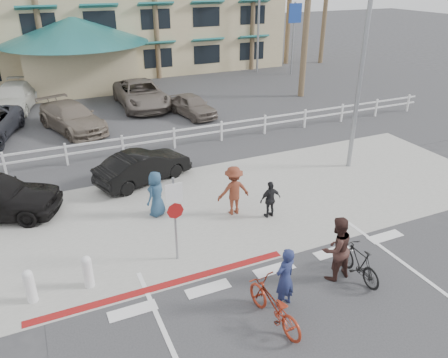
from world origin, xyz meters
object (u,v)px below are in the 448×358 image
sign_post (175,215)px  bike_black (359,263)px  car_white_sedan (143,167)px  bike_red (274,306)px

sign_post → bike_black: bearing=-34.0°
car_white_sedan → bike_black: bearing=-175.4°
sign_post → bike_black: size_ratio=1.78×
bike_red → car_white_sedan: car_white_sedan is taller
sign_post → car_white_sedan: 5.50m
bike_black → car_white_sedan: 9.02m
bike_red → car_white_sedan: (-0.76, 8.76, 0.12)m
bike_black → car_white_sedan: car_white_sedan is taller
bike_red → car_white_sedan: 8.79m
sign_post → bike_red: bearing=-69.5°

